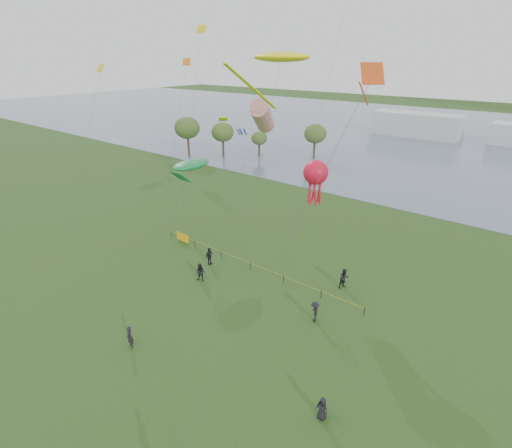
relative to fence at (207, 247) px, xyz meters
The scene contains 17 objects.
ground_plane 18.20m from the fence, 54.53° to the right, with size 400.00×400.00×0.00m, color #1C3811.
lake 85.84m from the fence, 82.94° to the left, with size 400.00×120.00×0.08m, color slate.
pavilion_left 80.23m from the fence, 91.03° to the left, with size 22.00×8.00×6.00m, color silver.
trees 41.90m from the fence, 126.08° to the left, with size 27.05×19.35×8.21m.
fence is the anchor object (origin of this frame).
spectator_a 5.85m from the fence, 50.85° to the right, with size 0.90×0.70×1.85m, color black.
spectator_b 15.50m from the fence, 11.52° to the right, with size 1.19×0.68×1.84m, color black.
spectator_c 2.79m from the fence, 39.42° to the right, with size 1.10×0.46×1.87m, color black.
spectator_d 22.58m from the fence, 28.01° to the right, with size 0.77×0.50×1.58m, color black.
spectator_f 15.14m from the fence, 66.97° to the right, with size 0.65×0.43×1.79m, color black.
spectator_g 15.22m from the fence, 10.47° to the left, with size 0.95×0.74×1.96m, color black.
kite_stingray 20.43m from the fence, 44.02° to the left, with size 5.73×10.27×19.99m.
kite_windsock 15.15m from the fence, 71.50° to the left, with size 4.34×8.93×15.82m.
kite_creature 9.11m from the fence, 154.03° to the left, with size 2.70×6.87×9.36m.
kite_octopus 15.16m from the fence, 13.99° to the left, with size 2.18×8.56×11.49m.
kite_delta 24.93m from the fence, 15.10° to the right, with size 3.90×14.16×19.34m.
small_kites 23.79m from the fence, 25.68° to the left, with size 45.35×15.06×12.47m.
Camera 1 is at (15.65, -10.25, 19.65)m, focal length 26.00 mm.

